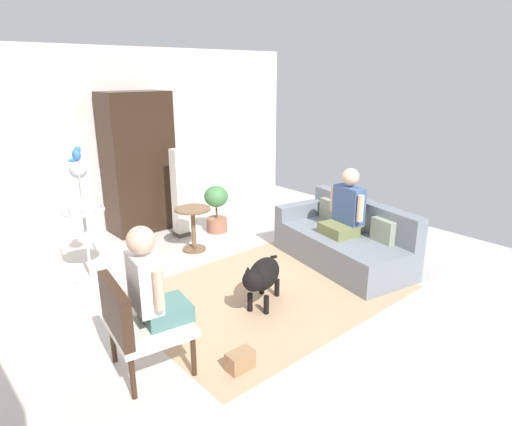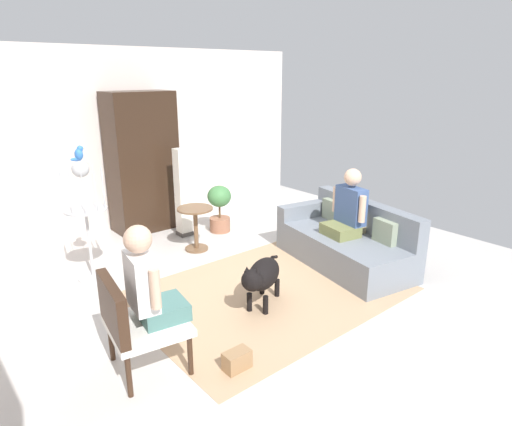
{
  "view_description": "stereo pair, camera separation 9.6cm",
  "coord_description": "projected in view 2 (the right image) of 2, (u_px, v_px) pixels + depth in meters",
  "views": [
    {
      "loc": [
        -2.92,
        -3.52,
        2.37
      ],
      "look_at": [
        -0.05,
        -0.24,
        0.98
      ],
      "focal_mm": 31.08,
      "sensor_mm": 36.0,
      "label": 1
    },
    {
      "loc": [
        -2.84,
        -3.58,
        2.37
      ],
      "look_at": [
        -0.05,
        -0.24,
        0.98
      ],
      "focal_mm": 31.08,
      "sensor_mm": 36.0,
      "label": 2
    }
  ],
  "objects": [
    {
      "name": "parrot",
      "position": [
        79.0,
        154.0,
        4.87
      ],
      "size": [
        0.17,
        0.1,
        0.16
      ],
      "color": "blue",
      "rests_on": "bird_cage_stand"
    },
    {
      "name": "person_on_armchair",
      "position": [
        148.0,
        283.0,
        3.51
      ],
      "size": [
        0.48,
        0.5,
        0.84
      ],
      "color": "#48746F"
    },
    {
      "name": "area_rug",
      "position": [
        267.0,
        292.0,
        4.97
      ],
      "size": [
        2.88,
        2.17,
        0.01
      ],
      "primitive_type": "cube",
      "color": "tan",
      "rests_on": "ground"
    },
    {
      "name": "back_wall",
      "position": [
        123.0,
        139.0,
        6.86
      ],
      "size": [
        6.58,
        0.12,
        2.73
      ],
      "primitive_type": "cube",
      "color": "silver",
      "rests_on": "ground"
    },
    {
      "name": "dog",
      "position": [
        262.0,
        276.0,
        4.59
      ],
      "size": [
        0.81,
        0.56,
        0.57
      ],
      "color": "black",
      "rests_on": "ground"
    },
    {
      "name": "armoire_cabinet",
      "position": [
        143.0,
        163.0,
        6.72
      ],
      "size": [
        0.97,
        0.56,
        2.1
      ],
      "primitive_type": "cube",
      "color": "black",
      "rests_on": "ground"
    },
    {
      "name": "ground_plane",
      "position": [
        246.0,
        288.0,
        5.07
      ],
      "size": [
        7.18,
        7.18,
        0.0
      ],
      "primitive_type": "plane",
      "color": "beige"
    },
    {
      "name": "bird_cage_stand",
      "position": [
        86.0,
        211.0,
        5.07
      ],
      "size": [
        0.48,
        0.48,
        1.43
      ],
      "color": "silver",
      "rests_on": "ground"
    },
    {
      "name": "column_lamp",
      "position": [
        183.0,
        193.0,
        6.53
      ],
      "size": [
        0.2,
        0.2,
        1.32
      ],
      "color": "#4C4742",
      "rests_on": "ground"
    },
    {
      "name": "couch",
      "position": [
        346.0,
        242.0,
        5.68
      ],
      "size": [
        1.2,
        1.96,
        0.79
      ],
      "color": "slate",
      "rests_on": "ground"
    },
    {
      "name": "handbag",
      "position": [
        237.0,
        360.0,
        3.67
      ],
      "size": [
        0.23,
        0.14,
        0.17
      ],
      "primitive_type": "cube",
      "color": "#99724C",
      "rests_on": "ground"
    },
    {
      "name": "armchair",
      "position": [
        133.0,
        319.0,
        3.52
      ],
      "size": [
        0.69,
        0.71,
        0.84
      ],
      "color": "#382316",
      "rests_on": "ground"
    },
    {
      "name": "potted_plant",
      "position": [
        219.0,
        206.0,
        6.77
      ],
      "size": [
        0.36,
        0.36,
        0.72
      ],
      "color": "#996047",
      "rests_on": "ground"
    },
    {
      "name": "person_on_couch",
      "position": [
        348.0,
        209.0,
        5.5
      ],
      "size": [
        0.48,
        0.57,
        0.84
      ],
      "color": "olive"
    },
    {
      "name": "round_end_table",
      "position": [
        196.0,
        224.0,
        6.07
      ],
      "size": [
        0.49,
        0.49,
        0.61
      ],
      "color": "brown",
      "rests_on": "ground"
    }
  ]
}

